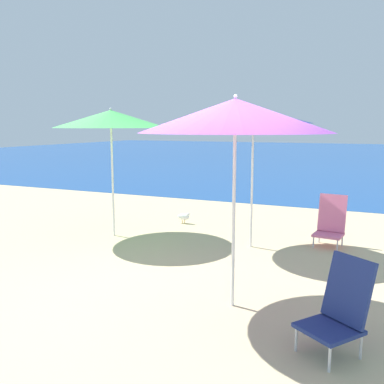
{
  "coord_description": "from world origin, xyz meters",
  "views": [
    {
      "loc": [
        1.84,
        -4.5,
        1.98
      ],
      "look_at": [
        -0.73,
        1.27,
        1.0
      ],
      "focal_mm": 40.0,
      "sensor_mm": 36.0,
      "label": 1
    }
  ],
  "objects": [
    {
      "name": "beach_chair_navy",
      "position": [
        1.58,
        -0.75,
        0.41
      ],
      "size": [
        0.68,
        0.7,
        0.85
      ],
      "rotation": [
        0.0,
        0.0,
        -0.62
      ],
      "color": "silver",
      "rests_on": "ground"
    },
    {
      "name": "sea_water",
      "position": [
        0.0,
        25.95,
        0.0
      ],
      "size": [
        60.0,
        40.0,
        0.01
      ],
      "color": "#19478C",
      "rests_on": "ground"
    },
    {
      "name": "beach_umbrella_navy",
      "position": [
        -0.06,
        2.16,
        2.13
      ],
      "size": [
        1.88,
        1.88,
        2.28
      ],
      "color": "white",
      "rests_on": "ground"
    },
    {
      "name": "beach_chair_pink",
      "position": [
        1.13,
        2.8,
        0.39
      ],
      "size": [
        0.51,
        0.54,
        0.85
      ],
      "rotation": [
        0.0,
        0.0,
        -0.12
      ],
      "color": "silver",
      "rests_on": "ground"
    },
    {
      "name": "beach_umbrella_green",
      "position": [
        -2.55,
        1.86,
        2.1
      ],
      "size": [
        2.01,
        2.01,
        2.29
      ],
      "color": "white",
      "rests_on": "ground"
    },
    {
      "name": "seagull",
      "position": [
        -1.79,
        3.25,
        0.14
      ],
      "size": [
        0.27,
        0.11,
        0.23
      ],
      "color": "gold",
      "rests_on": "ground"
    },
    {
      "name": "beach_umbrella_purple",
      "position": [
        0.42,
        -0.19,
        2.08
      ],
      "size": [
        2.04,
        2.04,
        2.3
      ],
      "color": "white",
      "rests_on": "ground"
    },
    {
      "name": "ground_plane",
      "position": [
        0.0,
        0.0,
        0.0
      ],
      "size": [
        60.0,
        60.0,
        0.0
      ],
      "primitive_type": "plane",
      "color": "#C6B284"
    }
  ]
}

